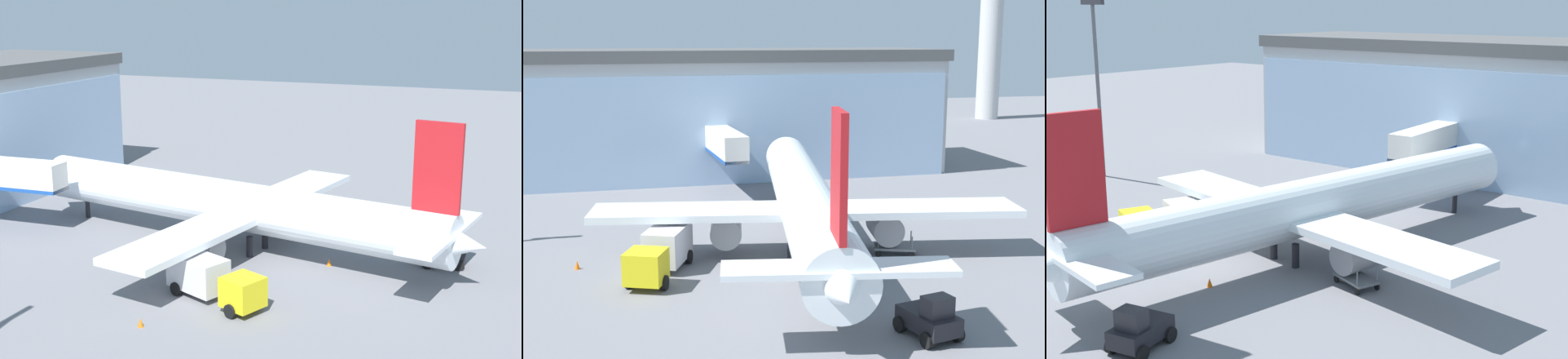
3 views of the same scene
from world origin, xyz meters
TOP-DOWN VIEW (x-y plane):
  - ground at (0.00, 0.00)m, footprint 240.00×240.00m
  - terminal_building at (0.00, 37.33)m, footprint 49.34×16.21m
  - jet_bridge at (-0.67, 26.61)m, footprint 2.92×12.04m
  - airplane at (1.89, 5.91)m, footprint 29.10×39.94m
  - catering_truck at (-8.23, 2.93)m, footprint 4.77×7.59m
  - baggage_cart at (7.58, 3.44)m, footprint 3.18×2.47m
  - pushback_tug at (4.00, -10.03)m, footprint 2.78×3.52m
  - safety_cone_nose at (0.75, -2.26)m, footprint 0.36×0.36m
  - safety_cone_wingtip at (-13.45, 5.16)m, footprint 0.36×0.36m

SIDE VIEW (x-z plane):
  - ground at x=0.00m, z-range 0.00..0.00m
  - safety_cone_nose at x=0.75m, z-range 0.00..0.55m
  - safety_cone_wingtip at x=-13.45m, z-range 0.00..0.55m
  - baggage_cart at x=7.58m, z-range -0.25..1.25m
  - pushback_tug at x=4.00m, z-range -0.18..2.12m
  - catering_truck at x=-8.23m, z-range 0.14..2.79m
  - airplane at x=1.89m, z-range -2.26..9.14m
  - jet_bridge at x=-0.67m, z-range 1.61..7.62m
  - terminal_building at x=0.00m, z-range 0.00..13.28m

